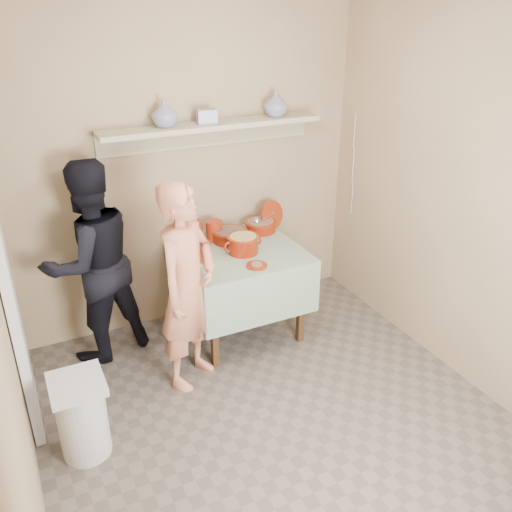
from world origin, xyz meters
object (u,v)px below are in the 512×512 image
person_cook (188,288)px  person_helper (91,263)px  trash_bin (82,416)px  cazuela_rice (243,243)px  serving_table (239,262)px

person_cook → person_helper: bearing=91.6°
trash_bin → person_helper: bearing=73.1°
cazuela_rice → person_cook: bearing=-148.3°
cazuela_rice → person_helper: bearing=166.8°
person_cook → trash_bin: (-0.86, -0.42, -0.49)m
person_helper → cazuela_rice: person_helper is taller
trash_bin → cazuela_rice: bearing=28.4°
person_helper → trash_bin: (-0.32, -1.05, -0.51)m
person_helper → serving_table: bearing=152.8°
person_cook → serving_table: person_cook is taller
serving_table → person_cook: bearing=-143.1°
serving_table → cazuela_rice: (0.01, -0.07, 0.20)m
person_cook → trash_bin: bearing=167.3°
person_helper → serving_table: 1.15m
person_helper → cazuela_rice: (1.14, -0.27, 0.05)m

